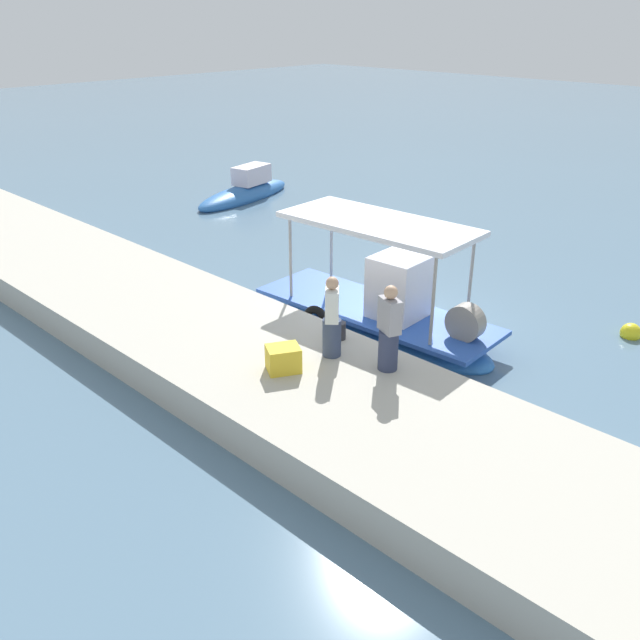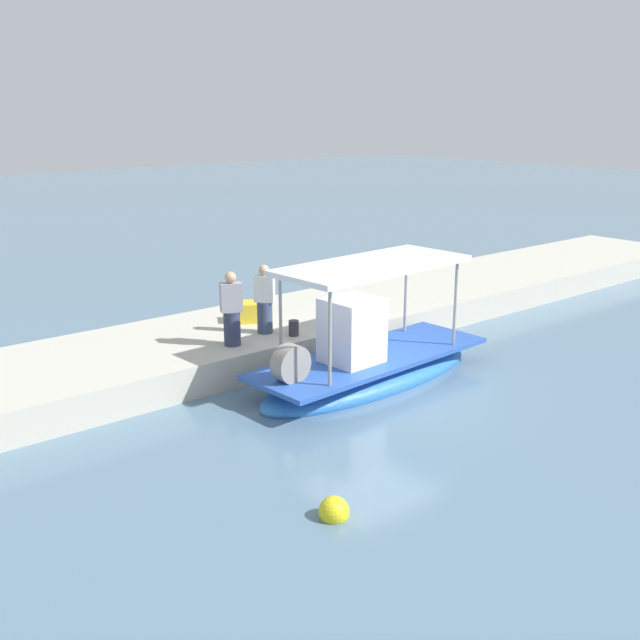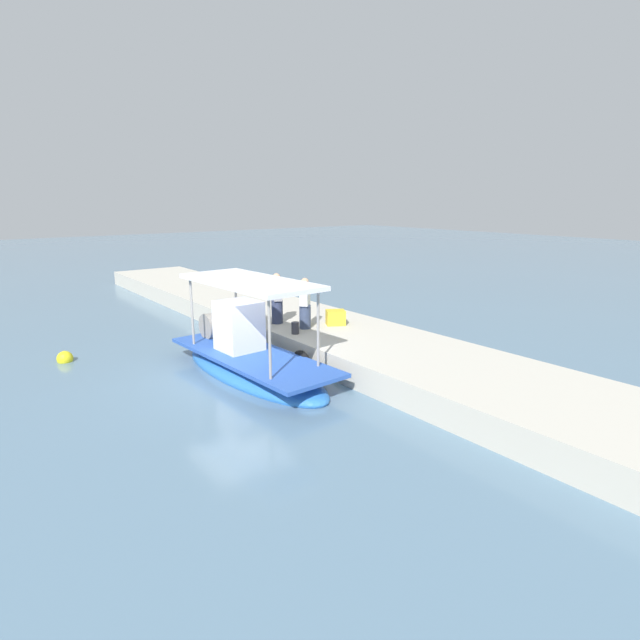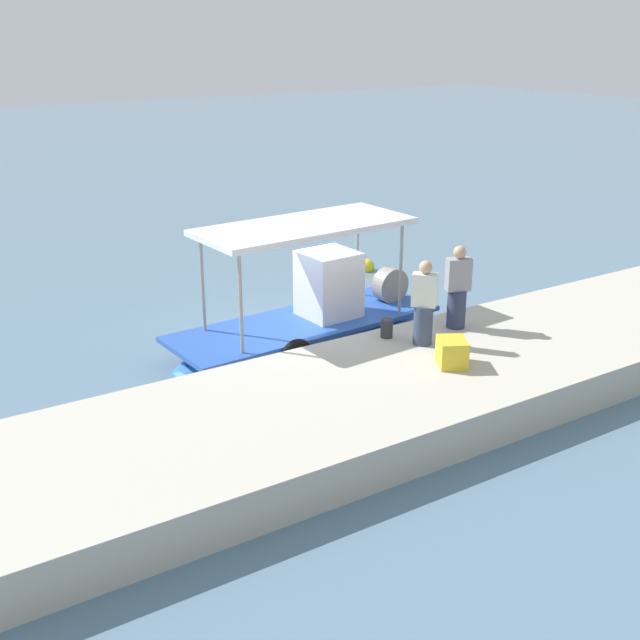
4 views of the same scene
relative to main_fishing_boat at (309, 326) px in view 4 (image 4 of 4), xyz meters
name	(u,v)px [view 4 (image 4 of 4)]	position (x,y,z in m)	size (l,w,h in m)	color
ground_plane	(307,340)	(0.14, 0.32, -0.45)	(120.00, 120.00, 0.00)	slate
dock_quay	(418,386)	(0.14, -3.44, -0.09)	(36.00, 3.92, 0.72)	#BCB7A8
main_fishing_boat	(309,326)	(0.00, 0.00, 0.00)	(6.25, 2.32, 3.03)	blue
fisherman_near_bollard	(424,307)	(0.93, -2.57, 1.01)	(0.51, 0.52, 1.64)	#35415D
fisherman_by_crate	(457,291)	(2.07, -2.24, 1.03)	(0.54, 0.49, 1.69)	#2E3551
mooring_bollard	(387,328)	(0.56, -1.93, 0.45)	(0.24, 0.24, 0.37)	#2D2D33
cargo_crate	(452,352)	(0.71, -3.65, 0.51)	(0.61, 0.49, 0.49)	gold
marker_buoy	(366,267)	(4.33, 3.91, -0.36)	(0.47, 0.47, 0.47)	yellow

